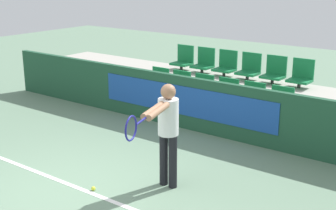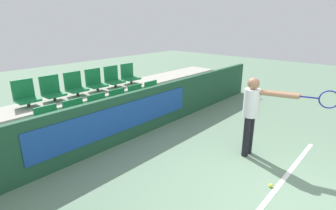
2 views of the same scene
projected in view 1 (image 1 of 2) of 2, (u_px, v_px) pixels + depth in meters
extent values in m
plane|color=slate|center=(63.00, 194.00, 6.89)|extent=(30.00, 30.00, 0.00)
cube|color=white|center=(77.00, 187.00, 7.09)|extent=(4.86, 0.08, 0.01)
cube|color=#1E4C33|center=(195.00, 105.00, 9.45)|extent=(10.94, 0.12, 1.10)
cube|color=#19479E|center=(183.00, 101.00, 9.52)|extent=(4.17, 0.02, 0.60)
cube|color=#ADA89E|center=(210.00, 114.00, 10.00)|extent=(10.54, 1.01, 0.39)
cube|color=#ADA89E|center=(234.00, 95.00, 10.72)|extent=(10.54, 1.01, 0.79)
cylinder|color=#333333|center=(156.00, 91.00, 10.82)|extent=(0.07, 0.07, 0.13)
cube|color=#197A42|center=(156.00, 87.00, 10.80)|extent=(0.46, 0.40, 0.05)
cube|color=#197A42|center=(161.00, 76.00, 10.87)|extent=(0.46, 0.04, 0.42)
cylinder|color=#333333|center=(177.00, 95.00, 10.48)|extent=(0.07, 0.07, 0.13)
cube|color=#197A42|center=(177.00, 91.00, 10.45)|extent=(0.46, 0.40, 0.05)
cube|color=#197A42|center=(182.00, 80.00, 10.53)|extent=(0.46, 0.04, 0.42)
cylinder|color=#333333|center=(200.00, 100.00, 10.14)|extent=(0.07, 0.07, 0.13)
cube|color=#197A42|center=(200.00, 96.00, 10.11)|extent=(0.46, 0.40, 0.05)
cube|color=#197A42|center=(205.00, 84.00, 10.18)|extent=(0.46, 0.04, 0.42)
cylinder|color=#333333|center=(224.00, 104.00, 9.79)|extent=(0.07, 0.07, 0.13)
cube|color=#197A42|center=(224.00, 100.00, 9.77)|extent=(0.46, 0.40, 0.05)
cube|color=#197A42|center=(229.00, 88.00, 9.84)|extent=(0.46, 0.04, 0.42)
cylinder|color=#333333|center=(250.00, 109.00, 9.45)|extent=(0.07, 0.07, 0.13)
cube|color=#197A42|center=(250.00, 105.00, 9.42)|extent=(0.46, 0.40, 0.05)
cube|color=#197A42|center=(255.00, 92.00, 9.49)|extent=(0.46, 0.04, 0.42)
cylinder|color=#333333|center=(278.00, 115.00, 9.10)|extent=(0.07, 0.07, 0.13)
cube|color=#197A42|center=(278.00, 110.00, 9.08)|extent=(0.46, 0.40, 0.05)
cube|color=#197A42|center=(283.00, 97.00, 9.15)|extent=(0.46, 0.04, 0.42)
cylinder|color=#333333|center=(181.00, 67.00, 11.49)|extent=(0.07, 0.07, 0.13)
cube|color=#197A42|center=(181.00, 64.00, 11.46)|extent=(0.46, 0.40, 0.05)
cube|color=#197A42|center=(186.00, 53.00, 11.54)|extent=(0.46, 0.04, 0.42)
cylinder|color=#333333|center=(202.00, 70.00, 11.15)|extent=(0.07, 0.07, 0.13)
cube|color=#197A42|center=(202.00, 67.00, 11.12)|extent=(0.46, 0.40, 0.05)
cube|color=#197A42|center=(206.00, 56.00, 11.19)|extent=(0.46, 0.04, 0.42)
cylinder|color=#333333|center=(224.00, 74.00, 10.80)|extent=(0.07, 0.07, 0.13)
cube|color=#197A42|center=(224.00, 70.00, 10.78)|extent=(0.46, 0.40, 0.05)
cube|color=#197A42|center=(228.00, 59.00, 10.85)|extent=(0.46, 0.04, 0.42)
cylinder|color=#333333|center=(247.00, 77.00, 10.46)|extent=(0.07, 0.07, 0.13)
cube|color=#197A42|center=(247.00, 73.00, 10.43)|extent=(0.46, 0.40, 0.05)
cube|color=#197A42|center=(252.00, 62.00, 10.50)|extent=(0.46, 0.04, 0.42)
cylinder|color=#333333|center=(272.00, 81.00, 10.11)|extent=(0.07, 0.07, 0.13)
cube|color=#197A42|center=(273.00, 77.00, 10.09)|extent=(0.46, 0.40, 0.05)
cube|color=#197A42|center=(277.00, 65.00, 10.16)|extent=(0.46, 0.04, 0.42)
cylinder|color=#333333|center=(299.00, 85.00, 9.77)|extent=(0.07, 0.07, 0.13)
cube|color=#197A42|center=(299.00, 81.00, 9.74)|extent=(0.46, 0.40, 0.05)
cube|color=#197A42|center=(303.00, 68.00, 9.82)|extent=(0.46, 0.04, 0.42)
cylinder|color=black|center=(164.00, 159.00, 7.10)|extent=(0.13, 0.13, 0.83)
cylinder|color=black|center=(173.00, 162.00, 7.00)|extent=(0.13, 0.13, 0.83)
cylinder|color=white|center=(168.00, 117.00, 6.85)|extent=(0.31, 0.31, 0.55)
sphere|color=#9E7051|center=(168.00, 92.00, 6.74)|extent=(0.22, 0.22, 0.22)
cylinder|color=#9E7051|center=(153.00, 110.00, 6.38)|extent=(0.26, 0.66, 0.09)
cylinder|color=#9E7051|center=(158.00, 111.00, 6.33)|extent=(0.26, 0.66, 0.09)
cylinder|color=navy|center=(141.00, 121.00, 5.93)|extent=(0.11, 0.30, 0.03)
torus|color=navy|center=(131.00, 128.00, 5.66)|extent=(0.11, 0.32, 0.32)
sphere|color=#CCDB33|center=(93.00, 188.00, 6.99)|extent=(0.07, 0.07, 0.07)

